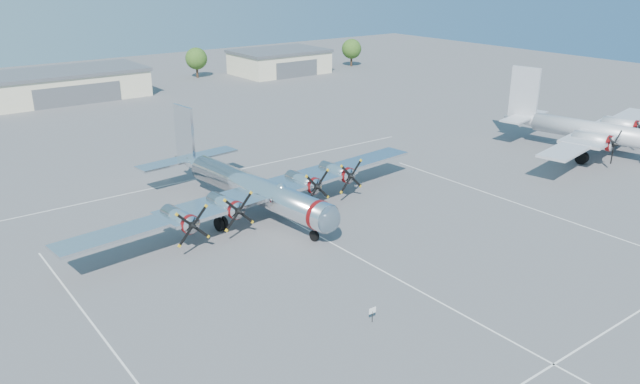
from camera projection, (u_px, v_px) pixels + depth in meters
ground at (339, 247)px, 56.33m from camera, size 260.00×260.00×0.00m
parking_lines at (351, 254)px, 55.02m from camera, size 60.00×50.08×0.01m
hangar_center at (66, 84)px, 116.77m from camera, size 28.60×14.60×5.40m
hangar_east at (279, 61)px, 143.91m from camera, size 20.60×14.60×5.40m
tree_east at (196, 59)px, 137.73m from camera, size 4.80×4.80×6.64m
tree_far_east at (352, 49)px, 153.22m from camera, size 4.80×4.80×6.64m
main_bomber_b29 at (251, 212)px, 64.27m from camera, size 44.07×32.37×9.16m
twin_engine_east at (586, 153)px, 84.18m from camera, size 37.19×29.75×10.55m
info_placard at (372, 312)px, 44.31m from camera, size 0.60×0.07×1.15m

